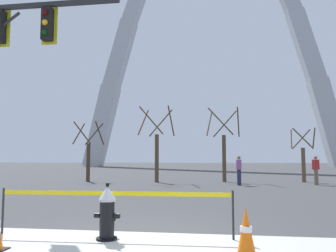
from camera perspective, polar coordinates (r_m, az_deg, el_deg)
ground_plane at (r=6.73m, az=-5.32°, el=-17.52°), size 240.00×240.00×0.00m
fire_hydrant at (r=6.46m, az=-9.85°, el=-13.77°), size 0.46×0.48×0.99m
caution_tape_barrier at (r=6.68m, az=-8.87°, el=-12.50°), size 4.38×0.14×0.86m
traffic_cone_by_hydrant at (r=5.37m, az=12.58°, el=-16.63°), size 0.36×0.36×0.73m
monument_arch at (r=66.44m, az=6.75°, el=13.59°), size 46.72×3.08×53.28m
tree_far_left at (r=22.72m, az=-12.83°, el=-4.61°), size 1.74×1.75×3.75m
tree_left_mid at (r=21.51m, az=-1.85°, el=-3.71°), size 2.11×2.12×4.58m
tree_center_left at (r=22.13m, az=9.08°, el=-3.73°), size 2.09×2.10×4.55m
tree_center_right at (r=23.07m, az=21.12°, el=-4.90°), size 1.54×1.54×3.30m
pedestrian_walking_left at (r=19.45m, az=11.47°, el=-7.03°), size 0.29×0.38×1.59m
pedestrian_standing_center at (r=20.90m, az=22.92°, el=-6.59°), size 0.39×0.35×1.59m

